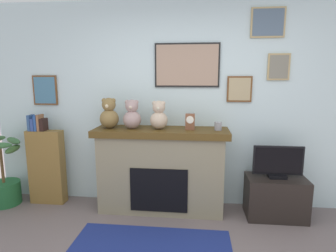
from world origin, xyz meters
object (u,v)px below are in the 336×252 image
(television, at_px, (278,163))
(candle_jar, at_px, (218,126))
(tv_stand, at_px, (275,197))
(bookshelf, at_px, (46,164))
(teddy_bear_cream, at_px, (132,116))
(teddy_bear_tan, at_px, (159,116))
(mantel_clock, at_px, (190,122))
(potted_plant, at_px, (4,181))
(teddy_bear_brown, at_px, (109,115))
(fireplace, at_px, (161,169))

(television, height_order, candle_jar, candle_jar)
(tv_stand, bearing_deg, television, -90.00)
(bookshelf, bearing_deg, teddy_bear_cream, -2.55)
(bookshelf, relative_size, teddy_bear_tan, 3.45)
(tv_stand, height_order, teddy_bear_cream, teddy_bear_cream)
(bookshelf, height_order, mantel_clock, mantel_clock)
(potted_plant, xyz_separation_m, teddy_bear_brown, (1.43, 0.07, 0.90))
(candle_jar, bearing_deg, teddy_bear_brown, -179.98)
(bookshelf, distance_m, tv_stand, 2.93)
(fireplace, xyz_separation_m, teddy_bear_cream, (-0.35, -0.02, 0.67))
(fireplace, bearing_deg, candle_jar, -1.48)
(potted_plant, relative_size, candle_jar, 9.18)
(candle_jar, bearing_deg, fireplace, 178.52)
(bookshelf, relative_size, teddy_bear_brown, 3.18)
(fireplace, distance_m, television, 1.39)
(potted_plant, bearing_deg, teddy_bear_tan, 1.90)
(candle_jar, distance_m, teddy_bear_brown, 1.33)
(television, distance_m, candle_jar, 0.81)
(television, relative_size, teddy_bear_tan, 1.65)
(potted_plant, distance_m, tv_stand, 3.46)
(fireplace, height_order, teddy_bear_cream, teddy_bear_cream)
(tv_stand, distance_m, teddy_bear_cream, 1.98)
(teddy_bear_tan, bearing_deg, mantel_clock, -0.11)
(bookshelf, xyz_separation_m, television, (2.92, -0.10, 0.15))
(fireplace, relative_size, candle_jar, 16.81)
(fireplace, distance_m, teddy_bear_cream, 0.76)
(candle_jar, bearing_deg, teddy_bear_cream, -179.98)
(candle_jar, height_order, teddy_bear_brown, teddy_bear_brown)
(tv_stand, height_order, teddy_bear_brown, teddy_bear_brown)
(candle_jar, bearing_deg, television, -4.02)
(tv_stand, xyz_separation_m, mantel_clock, (-1.03, 0.05, 0.89))
(potted_plant, relative_size, mantel_clock, 4.68)
(bookshelf, bearing_deg, tv_stand, -1.96)
(potted_plant, xyz_separation_m, mantel_clock, (2.42, 0.07, 0.82))
(potted_plant, height_order, teddy_bear_cream, teddy_bear_cream)
(television, bearing_deg, fireplace, 177.23)
(candle_jar, distance_m, teddy_bear_tan, 0.71)
(tv_stand, height_order, television, television)
(fireplace, height_order, potted_plant, fireplace)
(mantel_clock, distance_m, teddy_bear_tan, 0.38)
(tv_stand, distance_m, mantel_clock, 1.36)
(potted_plant, xyz_separation_m, television, (3.45, 0.02, 0.36))
(tv_stand, xyz_separation_m, teddy_bear_cream, (-1.74, 0.05, 0.95))
(teddy_bear_brown, bearing_deg, fireplace, 1.63)
(fireplace, relative_size, teddy_bear_tan, 4.74)
(tv_stand, xyz_separation_m, teddy_bear_brown, (-2.02, 0.05, 0.96))
(fireplace, distance_m, teddy_bear_tan, 0.67)
(candle_jar, xyz_separation_m, teddy_bear_brown, (-1.32, -0.00, 0.12))
(potted_plant, height_order, tv_stand, potted_plant)
(teddy_bear_brown, bearing_deg, television, -1.38)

